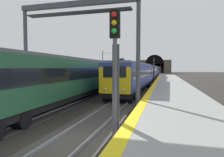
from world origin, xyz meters
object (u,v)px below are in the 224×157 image
object	(u,v)px
railway_signal_near	(115,66)
railway_signal_mid	(154,69)
catenary_mast_near	(103,65)
overhead_signal_gantry	(77,29)
train_adjacent_platform	(119,73)
railway_signal_far	(161,69)
train_main_approaching	(150,72)

from	to	relation	value
railway_signal_near	railway_signal_mid	xyz separation A→B (m)	(28.68, 0.00, -0.26)
catenary_mast_near	overhead_signal_gantry	bearing A→B (deg)	-165.12
train_adjacent_platform	railway_signal_far	bearing A→B (deg)	-6.28
overhead_signal_gantry	catenary_mast_near	distance (m)	36.95
overhead_signal_gantry	railway_signal_near	bearing A→B (deg)	-143.30
railway_signal_near	railway_signal_mid	bearing A→B (deg)	-180.00
railway_signal_mid	catenary_mast_near	world-z (taller)	catenary_mast_near
railway_signal_mid	railway_signal_far	size ratio (longest dim) A/B	1.06
train_main_approaching	train_adjacent_platform	world-z (taller)	train_adjacent_platform
railway_signal_mid	train_adjacent_platform	bearing A→B (deg)	-89.18
train_main_approaching	overhead_signal_gantry	xyz separation A→B (m)	(-41.51, 2.22, 3.66)
overhead_signal_gantry	catenary_mast_near	xyz separation A→B (m)	(35.66, 9.48, -1.92)
train_adjacent_platform	train_main_approaching	bearing A→B (deg)	-14.49
train_adjacent_platform	catenary_mast_near	xyz separation A→B (m)	(12.60, 7.26, 1.63)
railway_signal_near	overhead_signal_gantry	bearing A→B (deg)	-143.30
train_main_approaching	railway_signal_near	size ratio (longest dim) A/B	14.50
railway_signal_near	catenary_mast_near	distance (m)	43.38
train_main_approaching	railway_signal_far	xyz separation A→B (m)	(49.83, -1.90, 0.63)
railway_signal_near	overhead_signal_gantry	world-z (taller)	overhead_signal_gantry
overhead_signal_gantry	train_main_approaching	bearing A→B (deg)	-3.06
overhead_signal_gantry	catenary_mast_near	world-z (taller)	overhead_signal_gantry
railway_signal_near	railway_signal_mid	size ratio (longest dim) A/B	1.06
train_main_approaching	railway_signal_near	xyz separation A→B (m)	(-47.04, -1.90, 1.04)
railway_signal_mid	overhead_signal_gantry	size ratio (longest dim) A/B	0.57
train_adjacent_platform	railway_signal_near	world-z (taller)	railway_signal_near
railway_signal_near	railway_signal_far	world-z (taller)	railway_signal_near
railway_signal_far	railway_signal_near	bearing A→B (deg)	0.00
train_main_approaching	railway_signal_mid	xyz separation A→B (m)	(-18.36, -1.90, 0.77)
railway_signal_mid	overhead_signal_gantry	xyz separation A→B (m)	(-23.15, 4.12, 2.89)
railway_signal_mid	railway_signal_far	world-z (taller)	railway_signal_mid
railway_signal_far	overhead_signal_gantry	xyz separation A→B (m)	(-91.34, 4.12, 3.03)
railway_signal_mid	railway_signal_near	bearing A→B (deg)	0.00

